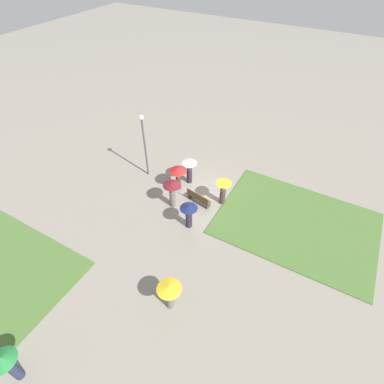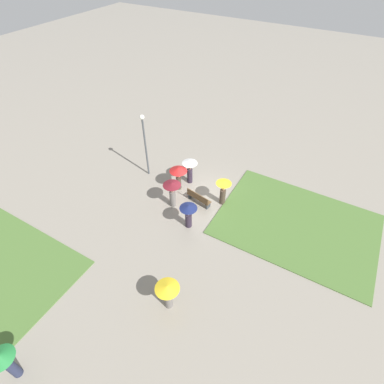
# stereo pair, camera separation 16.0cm
# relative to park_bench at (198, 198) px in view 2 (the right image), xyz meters

# --- Properties ---
(ground_plane) EXTENTS (90.00, 90.00, 0.00)m
(ground_plane) POSITION_rel_park_bench_xyz_m (0.10, -0.76, -0.47)
(ground_plane) COLOR gray
(lawn_patch_near) EXTENTS (9.14, 6.80, 0.06)m
(lawn_patch_near) POSITION_rel_park_bench_xyz_m (-6.04, -1.35, -0.44)
(lawn_patch_near) COLOR #4C7033
(lawn_patch_near) RESTS_ON ground_plane
(park_bench) EXTENTS (1.75, 0.72, 0.90)m
(park_bench) POSITION_rel_park_bench_xyz_m (0.00, 0.00, 0.00)
(park_bench) COLOR brown
(park_bench) RESTS_ON ground_plane
(lamp_post) EXTENTS (0.32, 0.32, 4.68)m
(lamp_post) POSITION_rel_park_bench_xyz_m (4.59, -0.87, 2.52)
(lamp_post) COLOR #474C51
(lamp_post) RESTS_ON ground_plane
(crowd_person_yellow) EXTENTS (0.98, 0.98, 1.89)m
(crowd_person_yellow) POSITION_rel_park_bench_xyz_m (-1.31, -0.80, 0.79)
(crowd_person_yellow) COLOR #47382D
(crowd_person_yellow) RESTS_ON ground_plane
(crowd_person_navy) EXTENTS (1.04, 1.04, 1.69)m
(crowd_person_navy) POSITION_rel_park_bench_xyz_m (-0.43, 1.99, 0.65)
(crowd_person_navy) COLOR #2D2333
(crowd_person_navy) RESTS_ON ground_plane
(crowd_person_white) EXTENTS (1.03, 1.03, 1.85)m
(crowd_person_white) POSITION_rel_park_bench_xyz_m (1.56, -1.56, 0.77)
(crowd_person_white) COLOR #2D2333
(crowd_person_white) RESTS_ON ground_plane
(crowd_person_maroon) EXTENTS (1.12, 1.12, 1.91)m
(crowd_person_maroon) POSITION_rel_park_bench_xyz_m (1.33, 0.97, 0.83)
(crowd_person_maroon) COLOR slate
(crowd_person_maroon) RESTS_ON ground_plane
(crowd_person_red) EXTENTS (1.17, 1.17, 1.78)m
(crowd_person_red) POSITION_rel_park_bench_xyz_m (1.86, -0.60, 0.89)
(crowd_person_red) COLOR #47382D
(crowd_person_red) RESTS_ON ground_plane
(lone_walker_far_path) EXTENTS (1.14, 1.14, 1.74)m
(lone_walker_far_path) POSITION_rel_park_bench_xyz_m (-2.16, 6.78, 0.76)
(lone_walker_far_path) COLOR slate
(lone_walker_far_path) RESTS_ON ground_plane
(lone_walker_mid_plaza) EXTENTS (1.05, 1.05, 1.97)m
(lone_walker_mid_plaza) POSITION_rel_park_bench_xyz_m (1.56, 12.30, 0.93)
(lone_walker_mid_plaza) COLOR #282D47
(lone_walker_mid_plaza) RESTS_ON ground_plane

